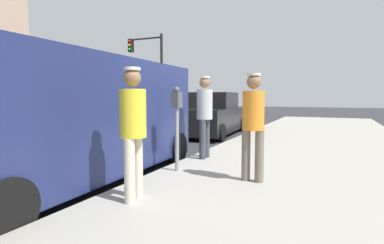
{
  "coord_description": "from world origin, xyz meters",
  "views": [
    {
      "loc": [
        3.9,
        -5.27,
        1.5
      ],
      "look_at": [
        1.65,
        -0.37,
        1.05
      ],
      "focal_mm": 28.82,
      "sensor_mm": 36.0,
      "label": 1
    }
  ],
  "objects_px": {
    "pedestrian_in_orange": "(253,120)",
    "pedestrian_in_gray": "(205,111)",
    "parked_sedan_ahead": "(211,116)",
    "pedestrian_in_yellow": "(133,125)",
    "parked_van": "(76,116)",
    "traffic_light_corner": "(150,63)",
    "parking_meter_near": "(177,114)"
  },
  "relations": [
    {
      "from": "pedestrian_in_yellow",
      "to": "parked_sedan_ahead",
      "type": "xyz_separation_m",
      "value": [
        -1.99,
        7.94,
        -0.39
      ]
    },
    {
      "from": "parking_meter_near",
      "to": "parked_sedan_ahead",
      "type": "bearing_deg",
      "value": 105.63
    },
    {
      "from": "parked_sedan_ahead",
      "to": "parked_van",
      "type": "bearing_deg",
      "value": -87.93
    },
    {
      "from": "pedestrian_in_orange",
      "to": "parked_sedan_ahead",
      "type": "distance_m",
      "value": 7.15
    },
    {
      "from": "pedestrian_in_orange",
      "to": "pedestrian_in_gray",
      "type": "xyz_separation_m",
      "value": [
        -1.4,
        1.39,
        0.05
      ]
    },
    {
      "from": "pedestrian_in_orange",
      "to": "traffic_light_corner",
      "type": "distance_m",
      "value": 14.77
    },
    {
      "from": "parking_meter_near",
      "to": "parked_van",
      "type": "distance_m",
      "value": 1.75
    },
    {
      "from": "pedestrian_in_yellow",
      "to": "pedestrian_in_orange",
      "type": "relative_size",
      "value": 1.0
    },
    {
      "from": "pedestrian_in_gray",
      "to": "parked_sedan_ahead",
      "type": "bearing_deg",
      "value": 109.5
    },
    {
      "from": "pedestrian_in_yellow",
      "to": "traffic_light_corner",
      "type": "distance_m",
      "value": 15.33
    },
    {
      "from": "pedestrian_in_orange",
      "to": "pedestrian_in_gray",
      "type": "bearing_deg",
      "value": 135.17
    },
    {
      "from": "pedestrian_in_yellow",
      "to": "pedestrian_in_orange",
      "type": "distance_m",
      "value": 1.94
    },
    {
      "from": "parked_sedan_ahead",
      "to": "pedestrian_in_yellow",
      "type": "bearing_deg",
      "value": -75.96
    },
    {
      "from": "pedestrian_in_gray",
      "to": "parked_van",
      "type": "bearing_deg",
      "value": -124.78
    },
    {
      "from": "parked_sedan_ahead",
      "to": "traffic_light_corner",
      "type": "height_order",
      "value": "traffic_light_corner"
    },
    {
      "from": "parking_meter_near",
      "to": "pedestrian_in_gray",
      "type": "distance_m",
      "value": 1.27
    },
    {
      "from": "pedestrian_in_orange",
      "to": "traffic_light_corner",
      "type": "xyz_separation_m",
      "value": [
        -9.12,
        11.36,
        2.39
      ]
    },
    {
      "from": "parking_meter_near",
      "to": "traffic_light_corner",
      "type": "distance_m",
      "value": 13.84
    },
    {
      "from": "traffic_light_corner",
      "to": "parked_sedan_ahead",
      "type": "bearing_deg",
      "value": -39.82
    },
    {
      "from": "parked_sedan_ahead",
      "to": "traffic_light_corner",
      "type": "xyz_separation_m",
      "value": [
        -5.95,
        4.96,
        2.77
      ]
    },
    {
      "from": "traffic_light_corner",
      "to": "parking_meter_near",
      "type": "bearing_deg",
      "value": -55.56
    },
    {
      "from": "pedestrian_in_orange",
      "to": "parked_van",
      "type": "bearing_deg",
      "value": -164.73
    },
    {
      "from": "pedestrian_in_orange",
      "to": "parked_van",
      "type": "distance_m",
      "value": 3.02
    },
    {
      "from": "pedestrian_in_gray",
      "to": "parked_van",
      "type": "distance_m",
      "value": 2.66
    },
    {
      "from": "pedestrian_in_yellow",
      "to": "traffic_light_corner",
      "type": "xyz_separation_m",
      "value": [
        -7.94,
        12.9,
        2.38
      ]
    },
    {
      "from": "pedestrian_in_yellow",
      "to": "parked_van",
      "type": "height_order",
      "value": "parked_van"
    },
    {
      "from": "pedestrian_in_yellow",
      "to": "pedestrian_in_gray",
      "type": "distance_m",
      "value": 2.93
    },
    {
      "from": "parked_van",
      "to": "parking_meter_near",
      "type": "bearing_deg",
      "value": 31.18
    },
    {
      "from": "parking_meter_near",
      "to": "parked_sedan_ahead",
      "type": "distance_m",
      "value": 6.54
    },
    {
      "from": "pedestrian_in_yellow",
      "to": "pedestrian_in_gray",
      "type": "bearing_deg",
      "value": 94.12
    },
    {
      "from": "pedestrian_in_yellow",
      "to": "parked_sedan_ahead",
      "type": "relative_size",
      "value": 0.38
    },
    {
      "from": "traffic_light_corner",
      "to": "parked_van",
      "type": "bearing_deg",
      "value": -62.93
    }
  ]
}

